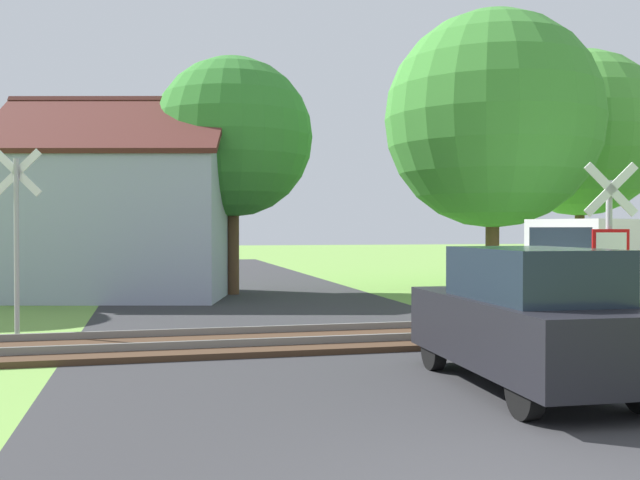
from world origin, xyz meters
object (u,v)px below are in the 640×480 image
Objects in this scene: tree_far at (580,134)px; mail_truck at (603,260)px; tree_right at (493,120)px; stop_sign_near at (610,248)px; tree_center at (233,138)px; parked_car at (527,318)px; crossing_sign_far at (17,229)px; house at (120,222)px.

tree_far reaches higher than mail_truck.
stop_sign_near is at bearing -107.85° from tree_right.
tree_center reaches higher than parked_car.
tree_center reaches higher than crossing_sign_far.
crossing_sign_far reaches higher than parked_car.
stop_sign_near is 10.28m from crossing_sign_far.
parked_car is at bearing -81.20° from tree_center.
parked_car is (-2.60, -1.99, -0.82)m from stop_sign_near.
tree_center is 1.79× the size of parked_car.
mail_truck is at bearing -120.23° from tree_far.
tree_far is at bearing -110.15° from stop_sign_near.
mail_truck is (13.21, 1.59, -0.77)m from crossing_sign_far.
house is 1.04× the size of tree_center.
tree_right reaches higher than parked_car.
crossing_sign_far is (-9.55, 3.79, 0.29)m from stop_sign_near.
tree_right is (13.09, 7.22, 3.51)m from crossing_sign_far.
tree_center is at bearing 13.45° from house.
tree_right reaches higher than house.
parked_car is at bearing 49.10° from stop_sign_near.
mail_truck is (8.39, -6.41, -3.56)m from tree_center.
house is (1.48, 8.01, 0.21)m from crossing_sign_far.
tree_center reaches higher than mail_truck.
tree_right is 5.92m from tree_far.
tree_right is 7.07m from mail_truck.
tree_center reaches higher than house.
tree_right reaches higher than tree_center.
crossing_sign_far is 0.48× the size of tree_center.
tree_right is (8.28, -0.78, 0.71)m from tree_center.
tree_far is 10.87m from mail_truck.
house is at bearing -43.99° from stop_sign_near.
crossing_sign_far is 9.11m from parked_car.
house is 4.22m from tree_center.
stop_sign_near is at bearing -12.26° from crossing_sign_far.
crossing_sign_far is 0.67× the size of mail_truck.
crossing_sign_far is at bearing -151.12° from tree_right.
tree_far is at bearing -56.24° from mail_truck.
house is at bearing 179.79° from tree_center.
house is 1.87× the size of parked_car.
stop_sign_near is 0.89× the size of crossing_sign_far.
tree_far is (8.67, 13.97, 3.91)m from stop_sign_near.
tree_right is (11.61, -0.79, 3.30)m from house.
house is 14.89m from parked_car.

